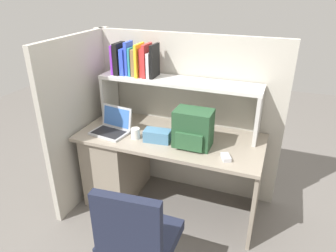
# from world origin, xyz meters

# --- Properties ---
(ground_plane) EXTENTS (8.00, 8.00, 0.00)m
(ground_plane) POSITION_xyz_m (0.00, 0.00, 0.00)
(ground_plane) COLOR slate
(desk) EXTENTS (1.60, 0.70, 0.73)m
(desk) POSITION_xyz_m (-0.39, 0.00, 0.40)
(desk) COLOR gray
(desk) RESTS_ON ground_plane
(cubicle_partition_rear) EXTENTS (1.84, 0.05, 1.55)m
(cubicle_partition_rear) POSITION_xyz_m (0.00, 0.38, 0.78)
(cubicle_partition_rear) COLOR #B2ADA0
(cubicle_partition_rear) RESTS_ON ground_plane
(cubicle_partition_left) EXTENTS (0.05, 1.06, 1.55)m
(cubicle_partition_left) POSITION_xyz_m (-0.85, -0.05, 0.78)
(cubicle_partition_left) COLOR #B2ADA0
(cubicle_partition_left) RESTS_ON ground_plane
(overhead_hutch) EXTENTS (1.44, 0.28, 0.45)m
(overhead_hutch) POSITION_xyz_m (0.00, 0.20, 1.08)
(overhead_hutch) COLOR beige
(overhead_hutch) RESTS_ON desk
(reference_books_on_shelf) EXTENTS (0.41, 0.20, 0.29)m
(reference_books_on_shelf) POSITION_xyz_m (-0.41, 0.20, 1.31)
(reference_books_on_shelf) COLOR purple
(reference_books_on_shelf) RESTS_ON overhead_hutch
(laptop) EXTENTS (0.34, 0.29, 0.22)m
(laptop) POSITION_xyz_m (-0.51, -0.11, 0.78)
(laptop) COLOR #B7BABF
(laptop) RESTS_ON desk
(backpack) EXTENTS (0.30, 0.23, 0.31)m
(backpack) POSITION_xyz_m (0.23, -0.09, 0.88)
(backpack) COLOR #264C2D
(backpack) RESTS_ON desk
(computer_mouse) EXTENTS (0.10, 0.12, 0.03)m
(computer_mouse) POSITION_xyz_m (0.53, -0.21, 0.75)
(computer_mouse) COLOR silver
(computer_mouse) RESTS_ON desk
(paper_cup) EXTENTS (0.08, 0.08, 0.09)m
(paper_cup) POSITION_xyz_m (-0.26, -0.14, 0.78)
(paper_cup) COLOR white
(paper_cup) RESTS_ON desk
(tissue_box) EXTENTS (0.23, 0.14, 0.10)m
(tissue_box) POSITION_xyz_m (-0.07, -0.12, 0.78)
(tissue_box) COLOR teal
(tissue_box) RESTS_ON desk
(office_chair) EXTENTS (0.52, 0.52, 0.93)m
(office_chair) POSITION_xyz_m (0.15, -0.96, 0.39)
(office_chair) COLOR black
(office_chair) RESTS_ON ground_plane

